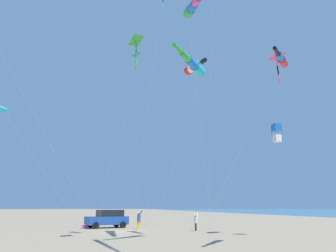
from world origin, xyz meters
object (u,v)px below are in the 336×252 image
at_px(kite_delta_teal_far_right, 135,41).
at_px(person_adult_flyer, 139,219).
at_px(parked_car, 108,219).
at_px(kite_windsock_orange_high_right, 193,64).
at_px(kite_windsock_rainbow_low_near, 192,7).
at_px(person_child_green_jacket, 196,221).
at_px(kite_windsock_green_low_center, 281,59).
at_px(kite_box_long_streamer_right, 277,133).
at_px(kite_delta_red_high_left, 277,57).
at_px(cooler_box, 85,226).
at_px(kite_windsock_purple_drifting, 194,67).
at_px(kite_delta_white_trailing, 135,56).

bearing_deg(kite_delta_teal_far_right, person_adult_flyer, -100.01).
relative_size(parked_car, person_adult_flyer, 2.55).
xyz_separation_m(kite_windsock_orange_high_right, kite_windsock_rainbow_low_near, (-0.89, -2.84, 6.43)).
bearing_deg(person_child_green_jacket, kite_windsock_green_low_center, 96.54).
distance_m(kite_box_long_streamer_right, kite_delta_red_high_left, 6.80).
bearing_deg(kite_windsock_rainbow_low_near, parked_car, -65.21).
distance_m(cooler_box, kite_windsock_purple_drifting, 19.62).
bearing_deg(person_child_green_jacket, parked_car, -38.17).
bearing_deg(kite_windsock_rainbow_low_near, kite_delta_white_trailing, -29.34).
bearing_deg(person_child_green_jacket, cooler_box, -29.73).
bearing_deg(kite_windsock_purple_drifting, person_adult_flyer, -67.27).
xyz_separation_m(kite_windsock_purple_drifting, kite_delta_red_high_left, (-6.79, 2.13, 0.67)).
bearing_deg(kite_windsock_purple_drifting, kite_windsock_green_low_center, 107.95).
xyz_separation_m(cooler_box, kite_windsock_green_low_center, (-11.78, 19.92, 10.95)).
distance_m(parked_car, kite_delta_white_trailing, 17.45).
xyz_separation_m(kite_delta_white_trailing, kite_delta_red_high_left, (-11.84, 2.91, -0.20)).
xyz_separation_m(parked_car, kite_delta_white_trailing, (-1.43, 10.31, 14.02)).
bearing_deg(kite_box_long_streamer_right, person_child_green_jacket, -56.34).
xyz_separation_m(kite_windsock_orange_high_right, kite_windsock_purple_drifting, (-1.45, -4.59, 1.72)).
relative_size(kite_delta_white_trailing, kite_delta_red_high_left, 1.01).
distance_m(kite_windsock_green_low_center, kite_box_long_streamer_right, 8.23).
relative_size(kite_delta_white_trailing, kite_windsock_rainbow_low_near, 0.77).
relative_size(kite_delta_teal_far_right, kite_delta_white_trailing, 0.98).
relative_size(person_child_green_jacket, kite_delta_red_high_left, 0.10).
xyz_separation_m(parked_car, kite_windsock_purple_drifting, (-6.48, 11.08, 13.14)).
distance_m(person_child_green_jacket, kite_windsock_rainbow_low_near, 19.24).
bearing_deg(kite_box_long_streamer_right, kite_windsock_green_low_center, 65.12).
xyz_separation_m(kite_delta_white_trailing, kite_windsock_purple_drifting, (-5.06, 0.77, -0.88)).
xyz_separation_m(cooler_box, person_child_green_jacket, (-10.16, 5.80, 0.65)).
bearing_deg(kite_windsock_purple_drifting, kite_delta_white_trailing, -8.69).
bearing_deg(parked_car, kite_box_long_streamer_right, 133.38).
relative_size(person_child_green_jacket, kite_delta_teal_far_right, 0.11).
bearing_deg(kite_windsock_rainbow_low_near, kite_windsock_purple_drifting, -107.54).
xyz_separation_m(kite_box_long_streamer_right, kite_windsock_purple_drifting, (6.18, -2.32, 6.10)).
bearing_deg(kite_windsock_green_low_center, person_adult_flyer, -69.74).
bearing_deg(kite_box_long_streamer_right, cooler_box, -41.03).
relative_size(parked_car, kite_windsock_rainbow_low_near, 0.23).
relative_size(kite_windsock_green_low_center, kite_delta_teal_far_right, 0.94).
xyz_separation_m(kite_delta_white_trailing, kite_windsock_orange_high_right, (-3.61, 5.37, -2.59)).
distance_m(kite_delta_teal_far_right, kite_windsock_orange_high_right, 4.85).
height_order(cooler_box, person_child_green_jacket, person_child_green_jacket).
height_order(person_adult_flyer, kite_windsock_rainbow_low_near, kite_windsock_rainbow_low_near).
bearing_deg(kite_delta_red_high_left, kite_delta_white_trailing, -13.79).
xyz_separation_m(person_child_green_jacket, kite_delta_red_high_left, (-5.42, 7.04, 13.90)).
xyz_separation_m(kite_delta_teal_far_right, kite_windsock_orange_high_right, (-4.08, 1.53, -2.12)).
distance_m(parked_car, kite_windsock_green_low_center, 24.61).
bearing_deg(cooler_box, person_child_green_jacket, 150.27).
relative_size(parked_car, kite_box_long_streamer_right, 0.51).
height_order(kite_delta_teal_far_right, kite_delta_white_trailing, kite_delta_white_trailing).
bearing_deg(kite_windsock_green_low_center, kite_windsock_orange_high_right, -46.16).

